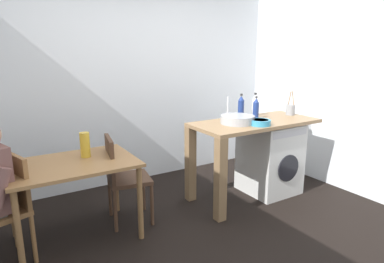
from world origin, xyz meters
TOP-DOWN VIEW (x-y plane):
  - ground_plane at (0.00, 0.00)m, footprint 5.46×5.46m
  - wall_back at (0.00, 1.75)m, footprint 4.60×0.10m
  - wall_counter_side at (2.15, 0.00)m, footprint 0.10×3.80m
  - dining_table at (-1.03, 0.61)m, footprint 1.10×0.76m
  - chair_person_seat at (-1.58, 0.53)m, footprint 0.50×0.50m
  - chair_opposite at (-0.56, 0.67)m, footprint 0.47×0.47m
  - kitchen_counter at (0.79, 0.47)m, footprint 1.50×0.68m
  - washing_machine at (1.26, 0.46)m, footprint 0.60×0.61m
  - sink_basin at (0.74, 0.47)m, footprint 0.38×0.38m
  - tap at (0.74, 0.65)m, footprint 0.02×0.02m
  - bottle_tall_green at (1.01, 0.74)m, footprint 0.07×0.07m
  - bottle_squat_brown at (1.10, 0.58)m, footprint 0.07×0.07m
  - bottle_clear_small at (1.22, 0.72)m, footprint 0.08×0.08m
  - mixing_bowl at (0.89, 0.27)m, footprint 0.22×0.22m
  - utensil_crock at (1.63, 0.52)m, footprint 0.11×0.11m
  - vase at (-0.88, 0.71)m, footprint 0.09×0.09m
  - scissors at (0.95, 0.37)m, footprint 0.15×0.06m

SIDE VIEW (x-z plane):
  - ground_plane at x=0.00m, z-range 0.00..0.00m
  - washing_machine at x=1.26m, z-range 0.00..0.86m
  - chair_person_seat at x=-1.58m, z-range 0.06..0.96m
  - chair_opposite at x=-0.56m, z-range 0.06..0.96m
  - dining_table at x=-1.03m, z-range 0.27..1.01m
  - kitchen_counter at x=0.79m, z-range 0.30..1.22m
  - vase at x=-0.88m, z-range 0.74..0.97m
  - scissors at x=0.95m, z-range 0.92..0.93m
  - mixing_bowl at x=0.89m, z-range 0.92..0.99m
  - sink_basin at x=0.74m, z-range 0.92..1.01m
  - utensil_crock at x=1.63m, z-range 0.84..1.14m
  - bottle_squat_brown at x=1.10m, z-range 0.91..1.17m
  - bottle_tall_green at x=1.01m, z-range 0.91..1.19m
  - bottle_clear_small at x=1.22m, z-range 0.91..1.19m
  - tap at x=0.74m, z-range 0.92..1.20m
  - wall_back at x=0.00m, z-range 0.00..2.70m
  - wall_counter_side at x=2.15m, z-range 0.00..2.70m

